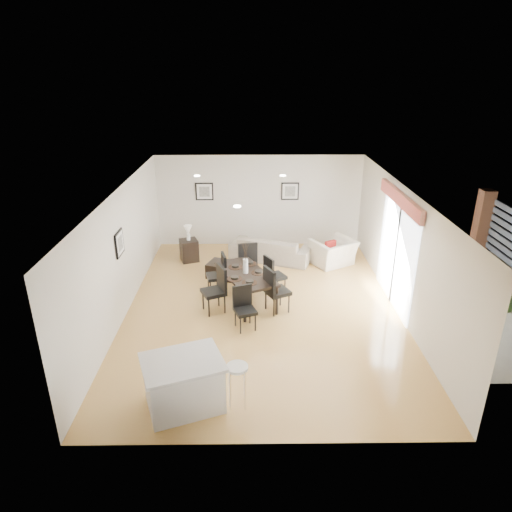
{
  "coord_description": "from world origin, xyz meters",
  "views": [
    {
      "loc": [
        -0.25,
        -9.02,
        5.05
      ],
      "look_at": [
        -0.14,
        0.4,
        1.1
      ],
      "focal_mm": 32.0,
      "sensor_mm": 36.0,
      "label": 1
    }
  ],
  "objects_px": {
    "side_table": "(189,250)",
    "bar_stool": "(237,372)",
    "dining_table": "(246,276)",
    "dining_chair_head": "(244,305)",
    "dining_chair_efar": "(272,273)",
    "dining_chair_enear": "(274,288)",
    "armchair": "(333,252)",
    "dining_chair_wnear": "(217,287)",
    "dining_chair_foot": "(247,259)",
    "dining_chair_wfar": "(220,272)",
    "sofa": "(271,248)",
    "kitchen_island": "(184,383)",
    "coffee_table": "(227,270)"
  },
  "relations": [
    {
      "from": "sofa",
      "to": "dining_chair_foot",
      "type": "distance_m",
      "value": 1.58
    },
    {
      "from": "sofa",
      "to": "dining_chair_wfar",
      "type": "xyz_separation_m",
      "value": [
        -1.3,
        -2.02,
        0.22
      ]
    },
    {
      "from": "dining_chair_enear",
      "to": "dining_chair_efar",
      "type": "xyz_separation_m",
      "value": [
        0.01,
        0.88,
        -0.06
      ]
    },
    {
      "from": "armchair",
      "to": "bar_stool",
      "type": "bearing_deg",
      "value": 36.93
    },
    {
      "from": "dining_chair_head",
      "to": "dining_chair_wfar",
      "type": "bearing_deg",
      "value": 90.72
    },
    {
      "from": "armchair",
      "to": "dining_chair_head",
      "type": "height_order",
      "value": "dining_chair_head"
    },
    {
      "from": "dining_chair_wfar",
      "to": "dining_chair_head",
      "type": "relative_size",
      "value": 1.07
    },
    {
      "from": "dining_table",
      "to": "dining_chair_head",
      "type": "relative_size",
      "value": 2.13
    },
    {
      "from": "sofa",
      "to": "dining_chair_enear",
      "type": "height_order",
      "value": "dining_chair_enear"
    },
    {
      "from": "sofa",
      "to": "dining_chair_wnear",
      "type": "distance_m",
      "value": 3.17
    },
    {
      "from": "dining_chair_wnear",
      "to": "dining_chair_enear",
      "type": "height_order",
      "value": "dining_chair_enear"
    },
    {
      "from": "dining_chair_foot",
      "to": "armchair",
      "type": "bearing_deg",
      "value": -168.44
    },
    {
      "from": "armchair",
      "to": "dining_chair_wfar",
      "type": "bearing_deg",
      "value": -0.12
    },
    {
      "from": "dining_chair_wnear",
      "to": "side_table",
      "type": "bearing_deg",
      "value": 174.13
    },
    {
      "from": "dining_chair_enear",
      "to": "dining_chair_efar",
      "type": "height_order",
      "value": "dining_chair_enear"
    },
    {
      "from": "sofa",
      "to": "side_table",
      "type": "relative_size",
      "value": 3.65
    },
    {
      "from": "sofa",
      "to": "dining_chair_foot",
      "type": "xyz_separation_m",
      "value": [
        -0.66,
        -1.41,
        0.27
      ]
    },
    {
      "from": "dining_chair_foot",
      "to": "dining_chair_enear",
      "type": "bearing_deg",
      "value": 98.39
    },
    {
      "from": "sofa",
      "to": "armchair",
      "type": "height_order",
      "value": "armchair"
    },
    {
      "from": "dining_chair_head",
      "to": "dining_table",
      "type": "bearing_deg",
      "value": 68.43
    },
    {
      "from": "sofa",
      "to": "kitchen_island",
      "type": "bearing_deg",
      "value": 95.48
    },
    {
      "from": "dining_chair_enear",
      "to": "kitchen_island",
      "type": "xyz_separation_m",
      "value": [
        -1.56,
        -3.0,
        -0.16
      ]
    },
    {
      "from": "armchair",
      "to": "dining_chair_wnear",
      "type": "height_order",
      "value": "dining_chair_wnear"
    },
    {
      "from": "dining_chair_efar",
      "to": "dining_chair_enear",
      "type": "bearing_deg",
      "value": 151.35
    },
    {
      "from": "kitchen_island",
      "to": "bar_stool",
      "type": "distance_m",
      "value": 0.87
    },
    {
      "from": "dining_chair_wfar",
      "to": "coffee_table",
      "type": "bearing_deg",
      "value": 158.67
    },
    {
      "from": "dining_chair_wfar",
      "to": "kitchen_island",
      "type": "height_order",
      "value": "dining_chair_wfar"
    },
    {
      "from": "side_table",
      "to": "bar_stool",
      "type": "bearing_deg",
      "value": -75.8
    },
    {
      "from": "armchair",
      "to": "kitchen_island",
      "type": "bearing_deg",
      "value": 30.09
    },
    {
      "from": "dining_chair_head",
      "to": "side_table",
      "type": "relative_size",
      "value": 1.5
    },
    {
      "from": "kitchen_island",
      "to": "armchair",
      "type": "bearing_deg",
      "value": 39.19
    },
    {
      "from": "side_table",
      "to": "bar_stool",
      "type": "relative_size",
      "value": 0.81
    },
    {
      "from": "dining_chair_wnear",
      "to": "dining_chair_foot",
      "type": "bearing_deg",
      "value": 131.7
    },
    {
      "from": "bar_stool",
      "to": "side_table",
      "type": "bearing_deg",
      "value": 104.2
    },
    {
      "from": "dining_chair_foot",
      "to": "bar_stool",
      "type": "relative_size",
      "value": 1.42
    },
    {
      "from": "dining_chair_efar",
      "to": "bar_stool",
      "type": "relative_size",
      "value": 1.27
    },
    {
      "from": "dining_chair_wnear",
      "to": "kitchen_island",
      "type": "relative_size",
      "value": 0.71
    },
    {
      "from": "armchair",
      "to": "bar_stool",
      "type": "distance_m",
      "value": 6.12
    },
    {
      "from": "dining_table",
      "to": "dining_chair_enear",
      "type": "distance_m",
      "value": 0.78
    },
    {
      "from": "dining_chair_efar",
      "to": "dining_chair_head",
      "type": "relative_size",
      "value": 1.04
    },
    {
      "from": "kitchen_island",
      "to": "dining_table",
      "type": "bearing_deg",
      "value": 54.5
    },
    {
      "from": "dining_chair_wfar",
      "to": "dining_chair_efar",
      "type": "bearing_deg",
      "value": 74.0
    },
    {
      "from": "dining_chair_head",
      "to": "bar_stool",
      "type": "xyz_separation_m",
      "value": [
        -0.07,
        -2.39,
        0.13
      ]
    },
    {
      "from": "dining_chair_head",
      "to": "dining_chair_efar",
      "type": "bearing_deg",
      "value": 46.16
    },
    {
      "from": "coffee_table",
      "to": "dining_chair_head",
      "type": "bearing_deg",
      "value": -57.82
    },
    {
      "from": "sofa",
      "to": "coffee_table",
      "type": "distance_m",
      "value": 1.66
    },
    {
      "from": "dining_chair_wfar",
      "to": "bar_stool",
      "type": "bearing_deg",
      "value": -5.81
    },
    {
      "from": "dining_chair_enear",
      "to": "coffee_table",
      "type": "relative_size",
      "value": 1.11
    },
    {
      "from": "kitchen_island",
      "to": "dining_chair_enear",
      "type": "bearing_deg",
      "value": 42.2
    },
    {
      "from": "coffee_table",
      "to": "dining_chair_wfar",
      "type": "bearing_deg",
      "value": -76.86
    }
  ]
}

